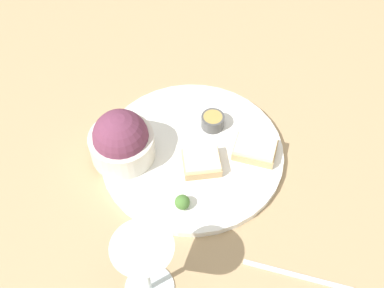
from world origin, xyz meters
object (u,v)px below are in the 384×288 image
cheese_toast_far (202,162)px  fork (298,275)px  sauce_ramekin (213,121)px  wine_glass (144,261)px  salad_bowl (121,141)px  cheese_toast_near (255,149)px

cheese_toast_far → fork: cheese_toast_far is taller
sauce_ramekin → fork: sauce_ramekin is taller
wine_glass → cheese_toast_far: bearing=-114.2°
salad_bowl → cheese_toast_near: bearing=177.0°
wine_glass → fork: 0.25m
cheese_toast_far → fork: (-0.14, 0.21, -0.02)m
wine_glass → cheese_toast_near: bearing=-129.5°
cheese_toast_near → wine_glass: (0.20, 0.24, 0.08)m
cheese_toast_near → salad_bowl: bearing=-3.0°
cheese_toast_far → wine_glass: wine_glass is taller
sauce_ramekin → wine_glass: size_ratio=0.30×
salad_bowl → cheese_toast_near: (-0.24, 0.01, -0.03)m
cheese_toast_near → cheese_toast_far: (0.10, 0.02, 0.00)m
salad_bowl → cheese_toast_far: salad_bowl is taller
sauce_ramekin → cheese_toast_far: 0.10m
wine_glass → sauce_ramekin: bearing=-112.1°
salad_bowl → cheese_toast_far: size_ratio=1.67×
sauce_ramekin → cheese_toast_near: size_ratio=0.48×
sauce_ramekin → fork: size_ratio=0.26×
salad_bowl → fork: size_ratio=0.70×
salad_bowl → wine_glass: bearing=100.0°
cheese_toast_near → fork: bearing=98.9°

